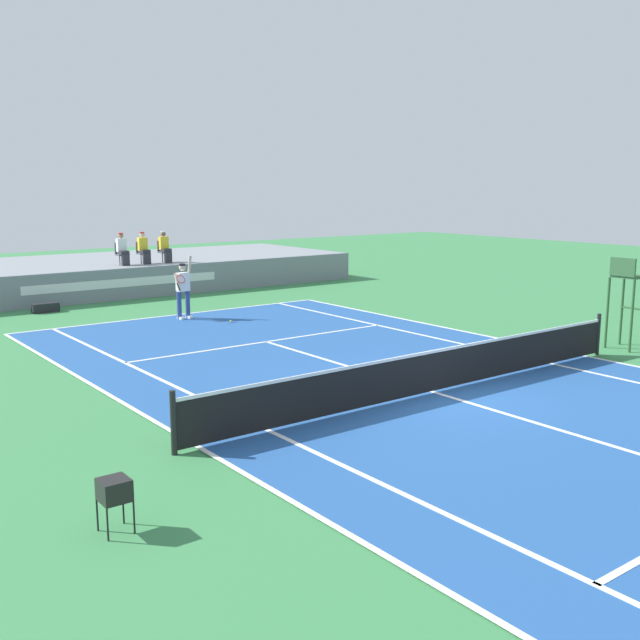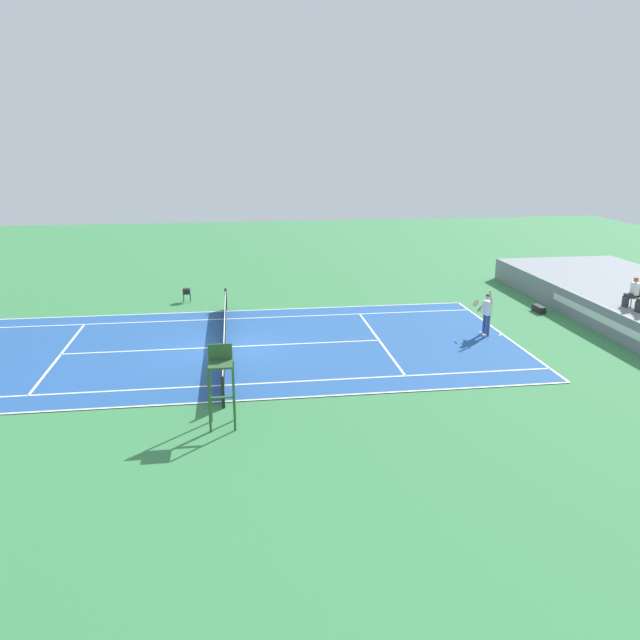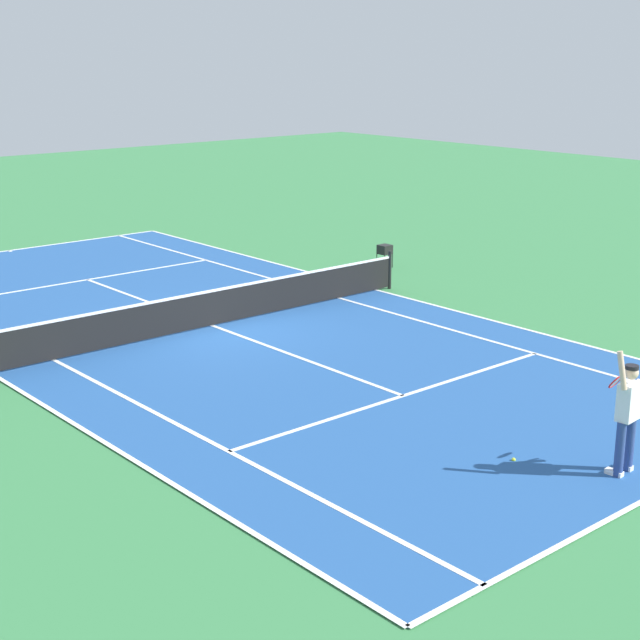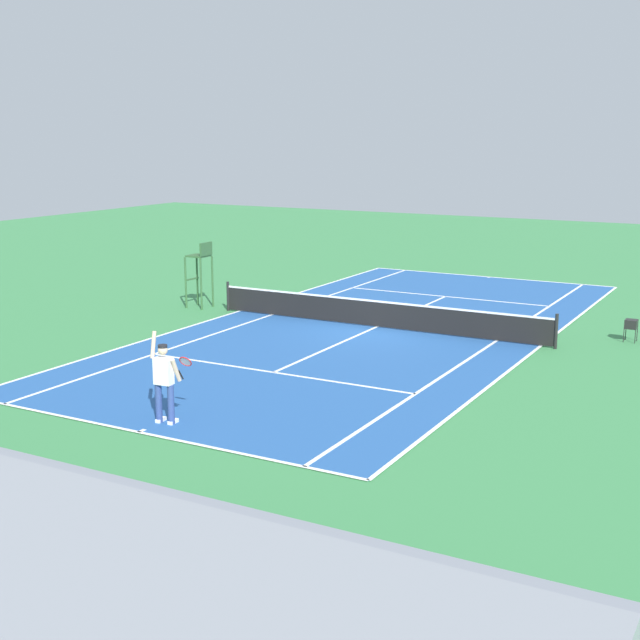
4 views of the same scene
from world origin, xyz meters
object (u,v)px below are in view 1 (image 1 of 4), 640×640
at_px(spectator_seated_2, 165,247).
at_px(tennis_player, 183,289).
at_px(spectator_seated_1, 143,248).
at_px(tennis_ball, 231,321).
at_px(equipment_bag, 45,308).
at_px(umpire_chair, 627,291).
at_px(ball_hopper, 114,489).
at_px(spectator_seated_0, 122,250).

xyz_separation_m(spectator_seated_2, tennis_player, (-2.37, -6.26, -0.82)).
distance_m(spectator_seated_1, tennis_ball, 7.89).
relative_size(tennis_ball, equipment_bag, 0.08).
distance_m(spectator_seated_2, tennis_ball, 8.00).
height_order(tennis_ball, equipment_bag, equipment_bag).
height_order(umpire_chair, ball_hopper, umpire_chair).
relative_size(spectator_seated_1, spectator_seated_2, 1.00).
relative_size(tennis_player, tennis_ball, 30.63).
relative_size(spectator_seated_1, ball_hopper, 1.81).
height_order(spectator_seated_1, tennis_player, spectator_seated_1).
bearing_deg(spectator_seated_2, spectator_seated_0, 180.00).
bearing_deg(spectator_seated_0, tennis_ball, -87.24).
bearing_deg(ball_hopper, equipment_bag, 75.58).
bearing_deg(tennis_ball, spectator_seated_2, 79.37).
relative_size(umpire_chair, equipment_bag, 2.69).
bearing_deg(spectator_seated_1, umpire_chair, -71.46).
xyz_separation_m(tennis_ball, equipment_bag, (-4.12, 5.46, 0.13)).
bearing_deg(ball_hopper, tennis_ball, 53.97).
xyz_separation_m(spectator_seated_1, ball_hopper, (-9.06, -19.41, -1.25)).
height_order(spectator_seated_0, spectator_seated_2, same).
relative_size(spectator_seated_2, tennis_player, 0.61).
distance_m(spectator_seated_2, equipment_bag, 6.21).
height_order(tennis_ball, umpire_chair, umpire_chair).
distance_m(tennis_player, tennis_ball, 1.94).
relative_size(spectator_seated_1, equipment_bag, 1.40).
distance_m(spectator_seated_0, spectator_seated_2, 1.81).
relative_size(tennis_ball, ball_hopper, 0.10).
distance_m(tennis_player, umpire_chair, 13.30).
relative_size(equipment_bag, ball_hopper, 1.29).
height_order(spectator_seated_1, equipment_bag, spectator_seated_1).
relative_size(spectator_seated_0, ball_hopper, 1.81).
bearing_deg(umpire_chair, tennis_ball, 123.17).
bearing_deg(spectator_seated_2, spectator_seated_1, 180.00).
bearing_deg(umpire_chair, ball_hopper, -172.22).
height_order(umpire_chair, equipment_bag, umpire_chair).
height_order(tennis_player, tennis_ball, tennis_player).
height_order(spectator_seated_2, ball_hopper, spectator_seated_2).
xyz_separation_m(umpire_chair, equipment_bag, (-10.47, 15.17, -1.40)).
height_order(spectator_seated_0, spectator_seated_1, same).
relative_size(umpire_chair, ball_hopper, 3.49).
distance_m(spectator_seated_2, umpire_chair, 18.06).
bearing_deg(ball_hopper, umpire_chair, 7.78).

